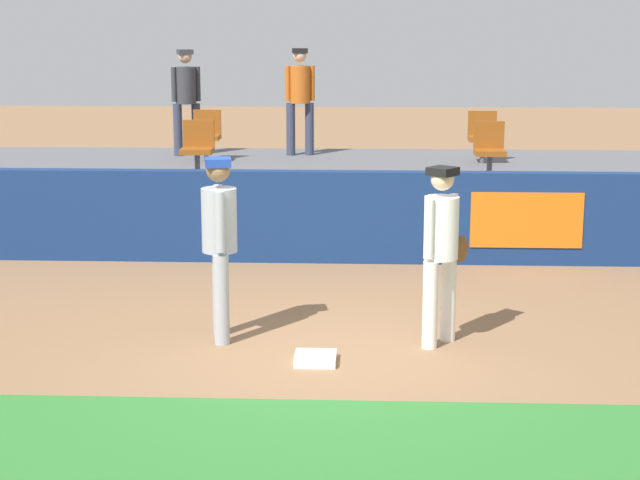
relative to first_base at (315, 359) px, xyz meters
name	(u,v)px	position (x,y,z in m)	size (l,w,h in m)	color
ground_plane	(321,358)	(0.04, 0.15, -0.04)	(60.00, 60.00, 0.00)	#846042
grass_foreground_strip	(305,468)	(0.04, -2.41, -0.04)	(18.00, 2.80, 0.01)	#2D722D
first_base	(315,359)	(0.00, 0.00, 0.00)	(0.40, 0.40, 0.08)	white
player_fielder_home	(442,243)	(1.24, 0.64, 1.01)	(0.56, 0.49, 1.83)	white
player_runner_visitor	(220,236)	(-1.01, 0.72, 1.06)	(0.42, 0.52, 1.89)	#9EA3AD
field_wall	(335,217)	(0.06, 4.25, 0.59)	(18.00, 0.26, 1.26)	navy
bleacher_platform	(339,196)	(0.04, 6.82, 0.43)	(18.00, 4.80, 0.95)	#59595E
seat_back_left	(206,133)	(-2.19, 7.49, 1.38)	(0.46, 0.44, 0.84)	#4C4C51
seat_front_right	(489,147)	(2.29, 5.69, 1.38)	(0.45, 0.44, 0.84)	#4C4C51
seat_back_right	(483,134)	(2.39, 7.49, 1.38)	(0.47, 0.44, 0.84)	#4C4C51
seat_front_left	(198,145)	(-2.04, 5.69, 1.38)	(0.47, 0.44, 0.84)	#4C4C51
spectator_hooded	(300,94)	(-0.67, 8.30, 1.97)	(0.51, 0.41, 1.83)	#33384C
spectator_capped	(186,94)	(-2.63, 8.18, 1.96)	(0.48, 0.45, 1.81)	#33384C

